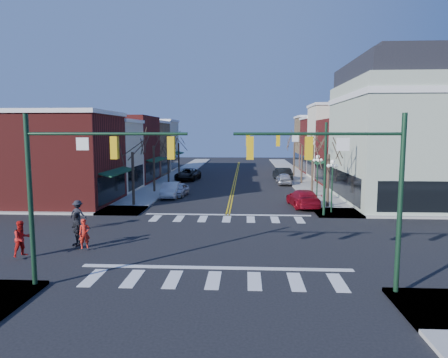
# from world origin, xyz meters

# --- Properties ---
(ground) EXTENTS (160.00, 160.00, 0.00)m
(ground) POSITION_xyz_m (0.00, 0.00, 0.00)
(ground) COLOR black
(ground) RESTS_ON ground
(sidewalk_left) EXTENTS (3.50, 70.00, 0.15)m
(sidewalk_left) POSITION_xyz_m (-8.75, 20.00, 0.07)
(sidewalk_left) COLOR #9E9B93
(sidewalk_left) RESTS_ON ground
(sidewalk_right) EXTENTS (3.50, 70.00, 0.15)m
(sidewalk_right) POSITION_xyz_m (8.75, 20.00, 0.07)
(sidewalk_right) COLOR #9E9B93
(sidewalk_right) RESTS_ON ground
(bldg_left_brick_a) EXTENTS (10.00, 8.50, 8.00)m
(bldg_left_brick_a) POSITION_xyz_m (-15.50, 11.75, 4.00)
(bldg_left_brick_a) COLOR maroon
(bldg_left_brick_a) RESTS_ON ground
(bldg_left_stucco_a) EXTENTS (10.00, 7.00, 7.50)m
(bldg_left_stucco_a) POSITION_xyz_m (-15.50, 19.50, 3.75)
(bldg_left_stucco_a) COLOR beige
(bldg_left_stucco_a) RESTS_ON ground
(bldg_left_brick_b) EXTENTS (10.00, 9.00, 8.50)m
(bldg_left_brick_b) POSITION_xyz_m (-15.50, 27.50, 4.25)
(bldg_left_brick_b) COLOR maroon
(bldg_left_brick_b) RESTS_ON ground
(bldg_left_tan) EXTENTS (10.00, 7.50, 7.80)m
(bldg_left_tan) POSITION_xyz_m (-15.50, 35.75, 3.90)
(bldg_left_tan) COLOR olive
(bldg_left_tan) RESTS_ON ground
(bldg_left_stucco_b) EXTENTS (10.00, 8.00, 8.20)m
(bldg_left_stucco_b) POSITION_xyz_m (-15.50, 43.50, 4.10)
(bldg_left_stucco_b) COLOR beige
(bldg_left_stucco_b) RESTS_ON ground
(bldg_right_brick_a) EXTENTS (10.00, 8.50, 8.00)m
(bldg_right_brick_a) POSITION_xyz_m (15.50, 25.75, 4.00)
(bldg_right_brick_a) COLOR maroon
(bldg_right_brick_a) RESTS_ON ground
(bldg_right_stucco) EXTENTS (10.00, 7.00, 10.00)m
(bldg_right_stucco) POSITION_xyz_m (15.50, 33.50, 5.00)
(bldg_right_stucco) COLOR beige
(bldg_right_stucco) RESTS_ON ground
(bldg_right_brick_b) EXTENTS (10.00, 8.00, 8.50)m
(bldg_right_brick_b) POSITION_xyz_m (15.50, 41.00, 4.25)
(bldg_right_brick_b) COLOR maroon
(bldg_right_brick_b) RESTS_ON ground
(bldg_right_tan) EXTENTS (10.00, 8.00, 9.00)m
(bldg_right_tan) POSITION_xyz_m (15.50, 49.00, 4.50)
(bldg_right_tan) COLOR olive
(bldg_right_tan) RESTS_ON ground
(victorian_corner) EXTENTS (12.25, 14.25, 13.30)m
(victorian_corner) POSITION_xyz_m (16.50, 14.50, 6.66)
(victorian_corner) COLOR #A9B79E
(victorian_corner) RESTS_ON ground
(traffic_mast_near_left) EXTENTS (6.60, 0.28, 7.20)m
(traffic_mast_near_left) POSITION_xyz_m (-5.55, -7.40, 4.71)
(traffic_mast_near_left) COLOR #14331E
(traffic_mast_near_left) RESTS_ON ground
(traffic_mast_near_right) EXTENTS (6.60, 0.28, 7.20)m
(traffic_mast_near_right) POSITION_xyz_m (5.55, -7.40, 4.71)
(traffic_mast_near_right) COLOR #14331E
(traffic_mast_near_right) RESTS_ON ground
(traffic_mast_far_right) EXTENTS (6.60, 0.28, 7.20)m
(traffic_mast_far_right) POSITION_xyz_m (5.55, 7.40, 4.71)
(traffic_mast_far_right) COLOR #14331E
(traffic_mast_far_right) RESTS_ON ground
(lamppost_corner) EXTENTS (0.36, 0.36, 4.33)m
(lamppost_corner) POSITION_xyz_m (8.20, 8.50, 2.96)
(lamppost_corner) COLOR #14331E
(lamppost_corner) RESTS_ON ground
(lamppost_midblock) EXTENTS (0.36, 0.36, 4.33)m
(lamppost_midblock) POSITION_xyz_m (8.20, 15.00, 2.96)
(lamppost_midblock) COLOR #14331E
(lamppost_midblock) RESTS_ON ground
(tree_left_a) EXTENTS (0.24, 0.24, 4.76)m
(tree_left_a) POSITION_xyz_m (-8.40, 11.00, 2.38)
(tree_left_a) COLOR #382B21
(tree_left_a) RESTS_ON ground
(tree_left_b) EXTENTS (0.24, 0.24, 5.04)m
(tree_left_b) POSITION_xyz_m (-8.40, 19.00, 2.52)
(tree_left_b) COLOR #382B21
(tree_left_b) RESTS_ON ground
(tree_left_c) EXTENTS (0.24, 0.24, 4.55)m
(tree_left_c) POSITION_xyz_m (-8.40, 27.00, 2.27)
(tree_left_c) COLOR #382B21
(tree_left_c) RESTS_ON ground
(tree_left_d) EXTENTS (0.24, 0.24, 4.90)m
(tree_left_d) POSITION_xyz_m (-8.40, 35.00, 2.45)
(tree_left_d) COLOR #382B21
(tree_left_d) RESTS_ON ground
(tree_right_a) EXTENTS (0.24, 0.24, 4.62)m
(tree_right_a) POSITION_xyz_m (8.40, 11.00, 2.31)
(tree_right_a) COLOR #382B21
(tree_right_a) RESTS_ON ground
(tree_right_b) EXTENTS (0.24, 0.24, 5.18)m
(tree_right_b) POSITION_xyz_m (8.40, 19.00, 2.59)
(tree_right_b) COLOR #382B21
(tree_right_b) RESTS_ON ground
(tree_right_c) EXTENTS (0.24, 0.24, 4.83)m
(tree_right_c) POSITION_xyz_m (8.40, 27.00, 2.42)
(tree_right_c) COLOR #382B21
(tree_right_c) RESTS_ON ground
(tree_right_d) EXTENTS (0.24, 0.24, 4.97)m
(tree_right_d) POSITION_xyz_m (8.40, 35.00, 2.48)
(tree_right_d) COLOR #382B21
(tree_right_d) RESTS_ON ground
(car_left_near) EXTENTS (1.88, 4.01, 1.33)m
(car_left_near) POSITION_xyz_m (-5.39, 16.76, 0.66)
(car_left_near) COLOR #B5B5BA
(car_left_near) RESTS_ON ground
(car_left_mid) EXTENTS (1.72, 4.46, 1.45)m
(car_left_mid) POSITION_xyz_m (-6.09, 16.00, 0.72)
(car_left_mid) COLOR silver
(car_left_mid) RESTS_ON ground
(car_left_far) EXTENTS (3.26, 5.94, 1.58)m
(car_left_far) POSITION_xyz_m (-6.40, 30.30, 0.79)
(car_left_far) COLOR black
(car_left_far) RESTS_ON ground
(car_right_near) EXTENTS (2.65, 5.46, 1.53)m
(car_right_near) POSITION_xyz_m (6.40, 11.46, 0.76)
(car_right_near) COLOR maroon
(car_right_near) RESTS_ON ground
(car_right_mid) EXTENTS (1.77, 4.30, 1.46)m
(car_right_mid) POSITION_xyz_m (6.16, 26.49, 0.73)
(car_right_mid) COLOR #B6B6BB
(car_right_mid) RESTS_ON ground
(car_right_far) EXTENTS (2.41, 5.34, 1.70)m
(car_right_far) POSITION_xyz_m (6.40, 31.17, 0.85)
(car_right_far) COLOR black
(car_right_far) RESTS_ON ground
(pedestrian_red_a) EXTENTS (0.71, 0.64, 1.62)m
(pedestrian_red_a) POSITION_xyz_m (-7.38, -2.20, 0.96)
(pedestrian_red_a) COLOR red
(pedestrian_red_a) RESTS_ON sidewalk_left
(pedestrian_red_b) EXTENTS (1.08, 1.14, 1.85)m
(pedestrian_red_b) POSITION_xyz_m (-10.00, -3.77, 1.07)
(pedestrian_red_b) COLOR red
(pedestrian_red_b) RESTS_ON sidewalk_left
(pedestrian_dark_a) EXTENTS (1.12, 1.13, 1.91)m
(pedestrian_dark_a) POSITION_xyz_m (-7.99, -1.81, 1.11)
(pedestrian_dark_a) COLOR black
(pedestrian_dark_a) RESTS_ON sidewalk_left
(pedestrian_dark_b) EXTENTS (1.29, 0.90, 1.83)m
(pedestrian_dark_b) POSITION_xyz_m (-9.74, 2.47, 1.06)
(pedestrian_dark_b) COLOR black
(pedestrian_dark_b) RESTS_ON sidewalk_left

